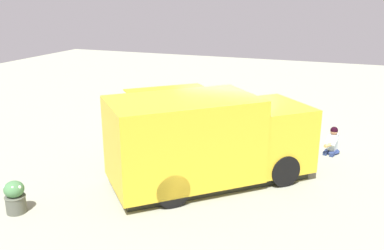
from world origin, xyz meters
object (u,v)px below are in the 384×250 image
at_px(planter_flowering_near, 136,131).
at_px(planter_flowering_far, 15,197).
at_px(food_truck, 208,141).
at_px(person_customer, 332,143).

relative_size(planter_flowering_near, planter_flowering_far, 0.94).
height_order(food_truck, person_customer, food_truck).
relative_size(food_truck, planter_flowering_far, 6.88).
bearing_deg(planter_flowering_far, person_customer, 45.33).
bearing_deg(planter_flowering_far, planter_flowering_near, 87.86).
bearing_deg(planter_flowering_near, food_truck, -33.58).
bearing_deg(planter_flowering_far, food_truck, 41.95).
relative_size(food_truck, planter_flowering_near, 7.31).
xyz_separation_m(food_truck, person_customer, (2.88, 3.30, -0.76)).
bearing_deg(food_truck, planter_flowering_near, 146.42).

